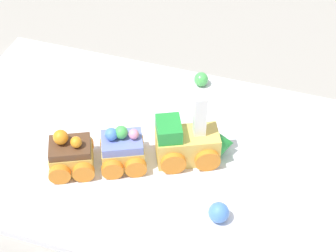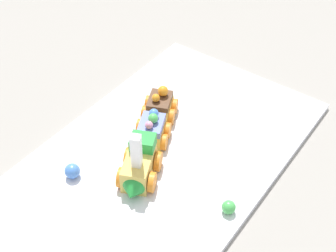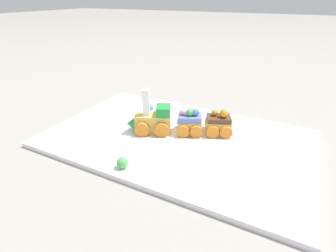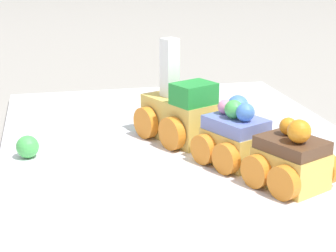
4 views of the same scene
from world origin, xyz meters
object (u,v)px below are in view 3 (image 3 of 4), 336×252
Objects in this scene: cake_train_locomotive at (151,121)px; cake_car_chocolate at (218,124)px; gumball_blue at (149,108)px; cake_car_blueberry at (190,123)px; gumball_green at (122,163)px.

cake_car_chocolate is (-0.16, -0.07, -0.01)m from cake_train_locomotive.
cake_train_locomotive is 0.12m from gumball_blue.
gumball_blue is at bearing -44.96° from cake_car_blueberry.
gumball_green is at bearing 75.57° from cake_train_locomotive.
gumball_blue is (0.22, -0.03, -0.01)m from cake_car_chocolate.
gumball_green is (-0.10, 0.26, -0.00)m from gumball_blue.
gumball_blue is at bearing -80.78° from cake_train_locomotive.
gumball_blue is 1.17× the size of gumball_green.
cake_car_blueberry reaches higher than gumball_green.
cake_train_locomotive is at bearing 124.03° from gumball_blue.
cake_train_locomotive reaches higher than cake_car_chocolate.
cake_car_blueberry is at bearing 179.88° from cake_train_locomotive.
cake_car_blueberry is 0.21m from gumball_green.
cake_car_blueberry is (-0.09, -0.04, -0.00)m from cake_train_locomotive.
cake_car_blueberry is at bearing 159.86° from gumball_blue.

